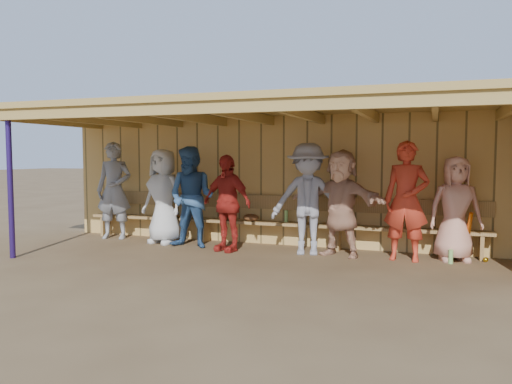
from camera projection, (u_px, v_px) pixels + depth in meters
ground at (249, 257)px, 8.25m from camera, size 90.00×90.00×0.00m
player_a at (114, 190)px, 10.00m from camera, size 0.80×0.61×1.95m
player_b at (163, 196)px, 9.47m from camera, size 0.98×0.74×1.80m
player_c at (192, 197)px, 9.03m from camera, size 0.89×0.70×1.84m
player_d at (227, 203)px, 8.70m from camera, size 1.06×0.66×1.69m
player_e at (308, 199)px, 8.39m from camera, size 1.33×0.92×1.88m
player_f at (341, 203)px, 8.26m from camera, size 1.73×0.93×1.78m
player_g at (406, 201)px, 7.89m from camera, size 0.73×0.51×1.91m
player_h at (455, 209)px, 7.87m from camera, size 0.92×0.72×1.67m
dugout_structure at (284, 154)px, 8.64m from camera, size 8.80×3.20×2.50m
bench at (270, 217)px, 9.26m from camera, size 7.60×0.34×0.93m
dugout_equipment at (252, 219)px, 9.24m from camera, size 5.85×0.62×0.80m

